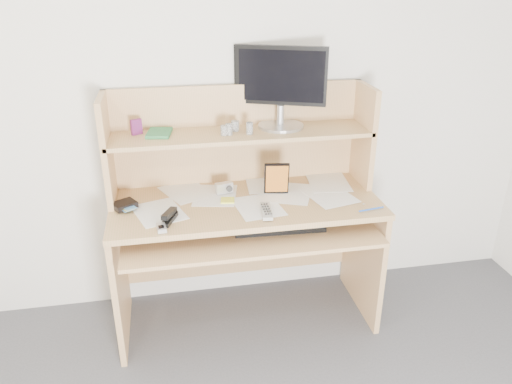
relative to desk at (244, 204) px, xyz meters
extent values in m
cube|color=silver|center=(0.00, 0.24, 0.56)|extent=(3.60, 0.04, 2.50)
cube|color=tan|center=(0.00, -0.08, 0.04)|extent=(1.40, 0.60, 0.03)
cube|color=tan|center=(-0.68, -0.08, -0.33)|extent=(0.03, 0.56, 0.72)
cube|color=tan|center=(0.68, -0.08, -0.33)|extent=(0.03, 0.56, 0.72)
cube|color=tan|center=(0.00, 0.20, -0.36)|extent=(1.34, 0.02, 0.41)
cube|color=tan|center=(0.00, -0.20, -0.05)|extent=(1.28, 0.55, 0.02)
cube|color=tan|center=(0.00, 0.21, 0.33)|extent=(1.40, 0.02, 0.55)
cube|color=tan|center=(-0.68, 0.07, 0.33)|extent=(0.03, 0.30, 0.55)
cube|color=tan|center=(0.68, 0.07, 0.33)|extent=(0.03, 0.30, 0.55)
cube|color=tan|center=(0.00, 0.07, 0.38)|extent=(1.38, 0.30, 0.02)
cube|color=silver|center=(0.00, -0.08, 0.06)|extent=(1.32, 0.54, 0.01)
cube|color=black|center=(0.15, -0.22, -0.03)|extent=(0.47, 0.19, 0.02)
cube|color=black|center=(0.15, -0.22, -0.02)|extent=(0.44, 0.17, 0.01)
cube|color=#A5A5A0|center=(0.08, -0.25, 0.07)|extent=(0.07, 0.18, 0.02)
cube|color=silver|center=(-0.44, -0.32, 0.07)|extent=(0.05, 0.08, 0.02)
cube|color=black|center=(-0.40, -0.24, 0.08)|extent=(0.09, 0.15, 0.04)
cube|color=black|center=(-0.62, -0.05, 0.08)|extent=(0.14, 0.13, 0.03)
cube|color=yellow|center=(-0.09, -0.06, 0.06)|extent=(0.08, 0.08, 0.01)
cube|color=silver|center=(-0.10, 0.03, 0.09)|extent=(0.10, 0.06, 0.06)
cube|color=black|center=(0.17, -0.04, 0.15)|extent=(0.13, 0.03, 0.18)
cylinder|color=blue|center=(0.60, -0.31, 0.07)|extent=(0.14, 0.03, 0.01)
cube|color=#A02B15|center=(-0.53, 0.12, 0.43)|extent=(0.06, 0.04, 0.08)
cube|color=#2D7243|center=(-0.42, 0.10, 0.39)|extent=(0.14, 0.18, 0.02)
cylinder|color=black|center=(-0.09, 0.03, 0.41)|extent=(0.04, 0.04, 0.05)
cylinder|color=white|center=(-0.07, 0.03, 0.42)|extent=(0.04, 0.04, 0.06)
cylinder|color=black|center=(-0.03, 0.10, 0.41)|extent=(0.05, 0.05, 0.05)
cylinder|color=silver|center=(0.04, 0.03, 0.42)|extent=(0.05, 0.05, 0.06)
cylinder|color=#B2B2B7|center=(0.23, 0.11, 0.39)|extent=(0.25, 0.25, 0.02)
cylinder|color=#B2B2B7|center=(0.23, 0.13, 0.45)|extent=(0.04, 0.04, 0.10)
cube|color=black|center=(0.23, 0.15, 0.66)|extent=(0.47, 0.21, 0.31)
cube|color=black|center=(0.23, 0.13, 0.66)|extent=(0.42, 0.17, 0.27)
camera|label=1|loc=(-0.38, -2.41, 1.17)|focal=35.00mm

